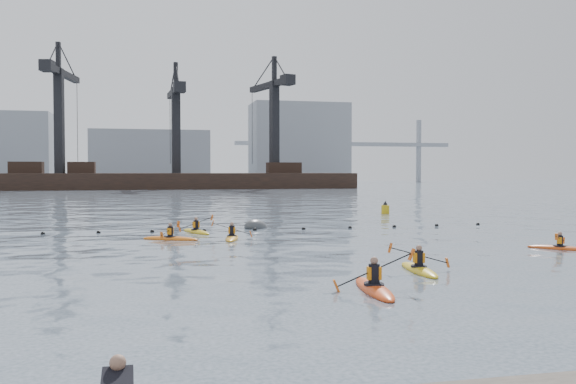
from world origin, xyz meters
name	(u,v)px	position (x,y,z in m)	size (l,w,h in m)	color
ground	(371,321)	(0.00, 0.00, 0.00)	(400.00, 400.00, 0.00)	#36444E
float_line	(229,230)	(-0.50, 22.53, 0.03)	(33.24, 0.73, 0.24)	black
barge_pier	(175,179)	(-0.22, 110.00, 1.89)	(72.00, 19.30, 29.50)	black
skyline	(178,149)	(2.23, 150.27, 9.25)	(141.00, 28.00, 22.00)	gray
kayaker_0	(374,287)	(1.40, 3.45, 0.11)	(2.50, 3.65, 1.39)	#E14515
kayaker_1	(419,268)	(4.21, 6.40, 0.10)	(2.27, 3.37, 1.16)	gold
kayaker_2	(170,238)	(-4.10, 18.42, 0.10)	(3.05, 1.97, 1.01)	orange
kayaker_3	(232,237)	(-0.93, 18.10, 0.10)	(2.12, 3.20, 1.11)	orange
kayaker_4	(560,247)	(13.08, 10.61, 0.09)	(2.38, 2.44, 0.92)	#C44512
kayaker_5	(196,231)	(-2.52, 21.81, 0.10)	(2.09, 3.22, 1.12)	gold
mooring_buoy	(256,228)	(1.38, 23.98, 0.00)	(2.04, 1.21, 1.02)	#393B3E
nav_buoy	(385,209)	(14.00, 34.00, 0.37)	(0.67, 0.67, 1.22)	gold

